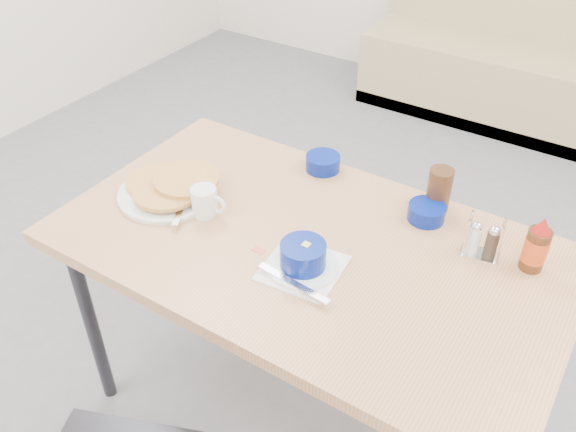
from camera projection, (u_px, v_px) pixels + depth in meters
The scene contains 11 objects.
booth_bench at pixel (528, 65), 3.62m from camera, with size 1.90×0.56×1.22m.
dining_table at pixel (308, 259), 1.72m from camera, with size 1.40×0.80×0.76m.
pancake_plate at pixel (169, 188), 1.85m from camera, with size 0.30×0.30×0.05m.
coffee_mug at pixel (205, 201), 1.76m from camera, with size 0.11×0.08×0.09m.
grits_setting at pixel (303, 259), 1.57m from camera, with size 0.24×0.22×0.08m.
creamer_bowl at pixel (323, 163), 1.95m from camera, with size 0.11×0.11×0.05m.
butter_bowl at pixel (427, 212), 1.75m from camera, with size 0.11×0.11×0.05m.
amber_tumbler at pixel (439, 189), 1.76m from camera, with size 0.07×0.07×0.13m, color #3E2413.
condiment_caddy at pixel (482, 242), 1.61m from camera, with size 0.11×0.07×0.12m.
syrup_bottle at pixel (536, 247), 1.55m from camera, with size 0.06×0.06×0.16m.
sugar_wrapper at pixel (259, 250), 1.65m from camera, with size 0.04×0.02×0.00m, color #E35A4B.
Camera 1 is at (0.65, -0.86, 1.84)m, focal length 38.00 mm.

